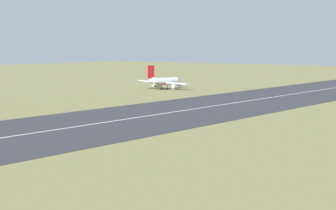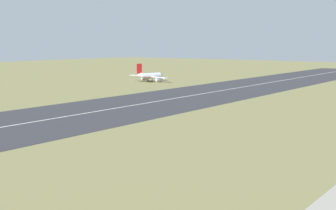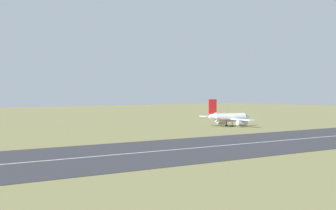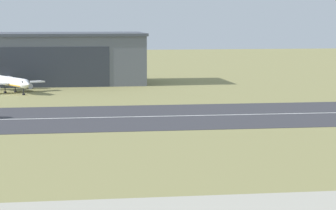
{
  "view_description": "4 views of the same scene",
  "coord_description": "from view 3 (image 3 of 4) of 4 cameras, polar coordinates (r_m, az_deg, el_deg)",
  "views": [
    {
      "loc": [
        -124.59,
        7.97,
        17.68
      ],
      "look_at": [
        -41.06,
        66.9,
        8.03
      ],
      "focal_mm": 70.0,
      "sensor_mm": 36.0,
      "label": 1
    },
    {
      "loc": [
        -104.39,
        7.97,
        19.85
      ],
      "look_at": [
        -24.25,
        66.55,
        6.5
      ],
      "focal_mm": 50.0,
      "sensor_mm": 36.0,
      "label": 2
    },
    {
      "loc": [
        -86.79,
        5.1,
        12.41
      ],
      "look_at": [
        -24.6,
        71.98,
        10.34
      ],
      "focal_mm": 70.0,
      "sensor_mm": 36.0,
      "label": 3
    },
    {
      "loc": [
        -58.71,
        -68.66,
        22.55
      ],
      "look_at": [
        -37.57,
        65.26,
        6.96
      ],
      "focal_mm": 85.0,
      "sensor_mm": 36.0,
      "label": 4
    }
  ],
  "objects": [
    {
      "name": "runway_strip",
      "position": [
        131.66,
        -1.46,
        -4.09
      ],
      "size": [
        513.51,
        43.31,
        0.06
      ],
      "primitive_type": "cube",
      "color": "#333338",
      "rests_on": "ground_plane"
    },
    {
      "name": "runway_centreline",
      "position": [
        131.65,
        -1.46,
        -4.08
      ],
      "size": [
        462.16,
        0.7,
        0.01
      ],
      "primitive_type": "cube",
      "color": "silver",
      "rests_on": "runway_strip"
    },
    {
      "name": "airplane_parked_east",
      "position": [
        224.9,
        5.35,
        -1.12
      ],
      "size": [
        18.55,
        24.18,
        9.32
      ],
      "color": "silver",
      "rests_on": "ground_plane"
    }
  ]
}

